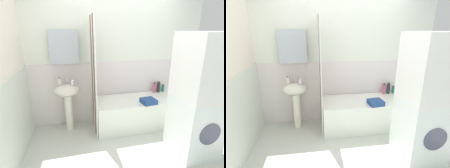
{
  "view_description": "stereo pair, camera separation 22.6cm",
  "coord_description": "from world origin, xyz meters",
  "views": [
    {
      "loc": [
        -0.76,
        -1.86,
        1.78
      ],
      "look_at": [
        -0.15,
        0.69,
        0.93
      ],
      "focal_mm": 27.18,
      "sensor_mm": 36.0,
      "label": 1
    },
    {
      "loc": [
        -0.54,
        -1.9,
        1.78
      ],
      "look_at": [
        -0.15,
        0.69,
        0.93
      ],
      "focal_mm": 27.18,
      "sensor_mm": 36.0,
      "label": 2
    }
  ],
  "objects": [
    {
      "name": "lotion_bottle",
      "position": [
        1.05,
        1.15,
        0.61
      ],
      "size": [
        0.05,
        0.05,
        0.15
      ],
      "color": "#1C775B",
      "rests_on": "bathtub"
    },
    {
      "name": "faucet",
      "position": [
        -0.87,
        1.11,
        0.92
      ],
      "size": [
        0.03,
        0.12,
        0.12
      ],
      "color": "silver",
      "rests_on": "sink"
    },
    {
      "name": "toothbrush_cup",
      "position": [
        -0.77,
        1.0,
        0.91
      ],
      "size": [
        0.07,
        0.07,
        0.09
      ],
      "primitive_type": "cylinder",
      "color": "silver",
      "rests_on": "sink"
    },
    {
      "name": "washer_dryer_stack",
      "position": [
        0.91,
        -0.01,
        0.88
      ],
      "size": [
        0.57,
        0.62,
        1.75
      ],
      "color": "white",
      "rests_on": "ground_plane"
    },
    {
      "name": "bathtub",
      "position": [
        0.37,
        0.88,
        0.27
      ],
      "size": [
        1.56,
        0.68,
        0.54
      ],
      "primitive_type": "cube",
      "color": "white",
      "rests_on": "ground_plane"
    },
    {
      "name": "towel_folded",
      "position": [
        0.5,
        0.66,
        0.58
      ],
      "size": [
        0.26,
        0.25,
        0.08
      ],
      "primitive_type": "cube",
      "rotation": [
        0.0,
        0.0,
        0.12
      ],
      "color": "navy",
      "rests_on": "bathtub"
    },
    {
      "name": "ground_plane",
      "position": [
        0.0,
        0.0,
        -0.02
      ],
      "size": [
        4.8,
        5.6,
        0.04
      ],
      "primitive_type": "cube",
      "color": "beige"
    },
    {
      "name": "conditioner_bottle",
      "position": [
        0.84,
        1.13,
        0.64
      ],
      "size": [
        0.06,
        0.06,
        0.21
      ],
      "color": "#BF5472",
      "rests_on": "bathtub"
    },
    {
      "name": "body_wash_bottle",
      "position": [
        0.94,
        1.14,
        0.64
      ],
      "size": [
        0.07,
        0.07,
        0.22
      ],
      "color": "#302930",
      "rests_on": "bathtub"
    },
    {
      "name": "sink",
      "position": [
        -0.87,
        1.03,
        0.63
      ],
      "size": [
        0.44,
        0.34,
        0.86
      ],
      "color": "white",
      "rests_on": "ground_plane"
    },
    {
      "name": "wall_back_tiled",
      "position": [
        -0.05,
        1.26,
        1.14
      ],
      "size": [
        3.6,
        0.18,
        2.4
      ],
      "color": "white",
      "rests_on": "ground_plane"
    },
    {
      "name": "shower_curtain",
      "position": [
        -0.42,
        0.88,
        1.0
      ],
      "size": [
        0.01,
        0.68,
        2.0
      ],
      "color": "white",
      "rests_on": "ground_plane"
    },
    {
      "name": "wall_left_tiled",
      "position": [
        -1.57,
        0.34,
        1.12
      ],
      "size": [
        0.07,
        1.81,
        2.4
      ],
      "color": "white",
      "rests_on": "ground_plane"
    },
    {
      "name": "soap_dispenser",
      "position": [
        -0.99,
        1.08,
        0.92
      ],
      "size": [
        0.05,
        0.05,
        0.13
      ],
      "color": "white",
      "rests_on": "sink"
    }
  ]
}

